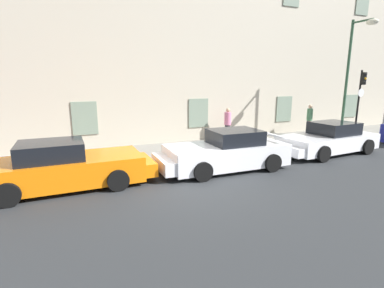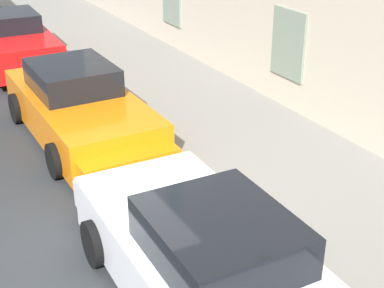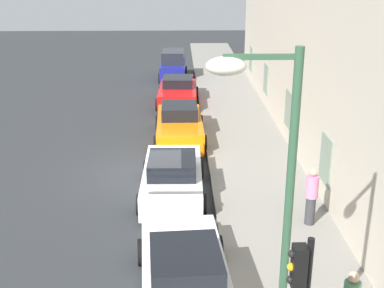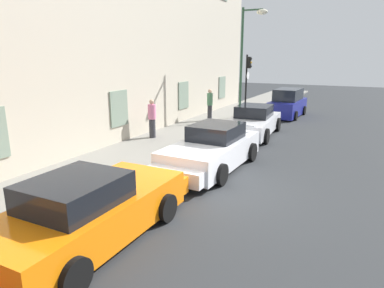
% 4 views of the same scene
% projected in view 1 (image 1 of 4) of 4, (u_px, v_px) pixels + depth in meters
% --- Properties ---
extents(ground_plane, '(80.00, 80.00, 0.00)m').
position_uv_depth(ground_plane, '(191.00, 183.00, 9.48)').
color(ground_plane, '#2B2D30').
extents(sidewalk, '(60.00, 3.45, 0.14)m').
position_uv_depth(sidewalk, '(156.00, 153.00, 13.08)').
color(sidewalk, gray).
rests_on(sidewalk, ground).
extents(building_facade, '(35.38, 4.77, 14.09)m').
position_uv_depth(building_facade, '(132.00, 6.00, 15.06)').
color(building_facade, '#BCB29E').
rests_on(building_facade, ground).
extents(sportscar_yellow_flank, '(5.06, 2.20, 1.48)m').
position_uv_depth(sportscar_yellow_flank, '(71.00, 167.00, 9.07)').
color(sportscar_yellow_flank, orange).
rests_on(sportscar_yellow_flank, ground).
extents(sportscar_white_middle, '(4.93, 2.20, 1.47)m').
position_uv_depth(sportscar_white_middle, '(223.00, 153.00, 10.85)').
color(sportscar_white_middle, white).
rests_on(sportscar_white_middle, ground).
extents(sportscar_tail_end, '(5.19, 2.42, 1.41)m').
position_uv_depth(sportscar_tail_end, '(325.00, 140.00, 13.24)').
color(sportscar_tail_end, white).
rests_on(sportscar_tail_end, ground).
extents(traffic_light, '(0.44, 0.36, 3.69)m').
position_uv_depth(traffic_light, '(361.00, 92.00, 15.84)').
color(traffic_light, black).
rests_on(traffic_light, sidewalk).
extents(street_lamp, '(0.44, 1.42, 6.13)m').
position_uv_depth(street_lamp, '(356.00, 59.00, 14.68)').
color(street_lamp, '#2D5138').
rests_on(street_lamp, sidewalk).
extents(pedestrian_admiring, '(0.41, 0.41, 1.74)m').
position_uv_depth(pedestrian_admiring, '(228.00, 124.00, 15.33)').
color(pedestrian_admiring, '#333338').
rests_on(pedestrian_admiring, sidewalk).
extents(pedestrian_strolling, '(0.45, 0.45, 1.79)m').
position_uv_depth(pedestrian_strolling, '(309.00, 120.00, 16.80)').
color(pedestrian_strolling, '#333338').
rests_on(pedestrian_strolling, sidewalk).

